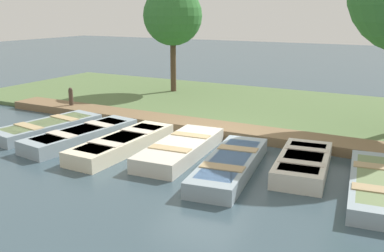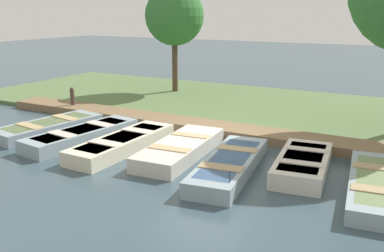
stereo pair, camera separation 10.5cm
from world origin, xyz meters
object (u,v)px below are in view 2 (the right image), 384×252
Objects in this scene: rowboat_0 at (49,127)px; rowboat_2 at (123,143)px; rowboat_6 at (379,186)px; rowboat_5 at (303,164)px; rowboat_1 at (82,135)px; rowboat_3 at (181,148)px; park_tree_far_left at (174,16)px; rowboat_4 at (230,165)px; mooring_post_near at (73,99)px.

rowboat_0 is 3.08m from rowboat_2.
rowboat_6 is at bearing 98.59° from rowboat_0.
rowboat_2 is at bearing -88.30° from rowboat_5.
rowboat_3 is (-0.29, 3.08, -0.00)m from rowboat_1.
rowboat_1 is 0.78× the size of park_tree_far_left.
rowboat_4 is (0.11, 3.17, -0.01)m from rowboat_2.
rowboat_3 is at bearing 104.09° from rowboat_2.
mooring_post_near is at bearing -17.71° from park_tree_far_left.
rowboat_4 is at bearing 38.27° from park_tree_far_left.
rowboat_1 reaches higher than rowboat_6.
rowboat_3 is 4.74m from rowboat_6.
rowboat_0 is 0.74× the size of park_tree_far_left.
rowboat_2 is 1.27× the size of rowboat_5.
rowboat_1 is at bearing -89.08° from rowboat_3.
rowboat_1 is 8.24m from park_tree_far_left.
rowboat_6 is (0.43, 1.67, -0.04)m from rowboat_5.
rowboat_5 reaches higher than rowboat_6.
rowboat_0 is at bearing -96.82° from rowboat_6.
rowboat_3 is (-0.36, 1.58, -0.00)m from rowboat_2.
rowboat_1 is at bearing -95.16° from rowboat_6.
rowboat_2 is (0.07, 1.50, 0.00)m from rowboat_1.
rowboat_1 is at bearing -100.11° from rowboat_4.
park_tree_far_left is at bearing -152.73° from rowboat_3.
rowboat_0 is at bearing -93.88° from rowboat_5.
rowboat_5 reaches higher than rowboat_1.
rowboat_1 is at bearing -90.99° from rowboat_5.
rowboat_5 is 3.05× the size of mooring_post_near.
rowboat_0 is at bearing -101.66° from rowboat_4.
rowboat_2 is at bearing -99.94° from rowboat_4.
park_tree_far_left is (-7.27, -9.19, 3.22)m from rowboat_6.
rowboat_1 reaches higher than rowboat_4.
rowboat_4 is at bearing 94.98° from rowboat_0.
rowboat_0 is at bearing -94.36° from rowboat_2.
rowboat_6 is (-0.27, 6.32, -0.03)m from rowboat_2.
rowboat_3 is 0.93× the size of rowboat_4.
rowboat_4 is 0.79× the size of park_tree_far_left.
rowboat_6 is (-0.20, 7.82, -0.03)m from rowboat_1.
mooring_post_near is (-2.68, -2.90, 0.26)m from rowboat_1.
rowboat_5 is 9.28m from mooring_post_near.
rowboat_4 is 1.02× the size of rowboat_6.
rowboat_0 is 9.39m from rowboat_6.
rowboat_3 reaches higher than rowboat_0.
mooring_post_near is at bearing -120.75° from rowboat_2.
park_tree_far_left reaches higher than rowboat_4.
rowboat_1 is (0.23, 1.57, 0.02)m from rowboat_0.
park_tree_far_left is (-6.84, -7.52, 3.18)m from rowboat_5.
mooring_post_near reaches higher than rowboat_4.
rowboat_4 is at bearing 95.34° from rowboat_1.
park_tree_far_left reaches higher than rowboat_0.
rowboat_6 is 12.15m from park_tree_far_left.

